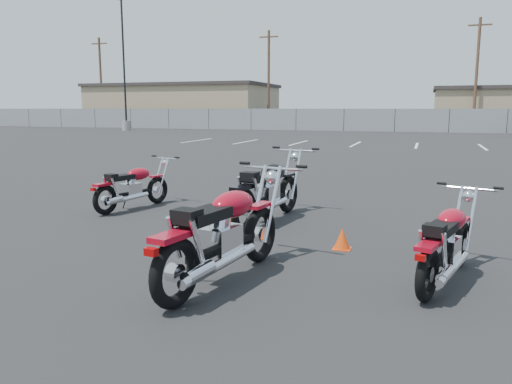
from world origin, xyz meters
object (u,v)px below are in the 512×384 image
(motorcycle_front_red, at_px, (133,187))
(motorcycle_second_black, at_px, (268,190))
(motorcycle_rear_red, at_px, (447,243))
(motorcycle_third_red, at_px, (223,234))

(motorcycle_front_red, distance_m, motorcycle_second_black, 2.66)
(motorcycle_rear_red, bearing_deg, motorcycle_second_black, 140.89)
(motorcycle_front_red, distance_m, motorcycle_rear_red, 5.80)
(motorcycle_second_black, height_order, motorcycle_third_red, motorcycle_third_red)
(motorcycle_front_red, xyz_separation_m, motorcycle_third_red, (3.08, -3.08, 0.12))
(motorcycle_front_red, height_order, motorcycle_third_red, motorcycle_third_red)
(motorcycle_front_red, height_order, motorcycle_second_black, motorcycle_second_black)
(motorcycle_third_red, bearing_deg, motorcycle_rear_red, 18.42)
(motorcycle_second_black, relative_size, motorcycle_third_red, 0.98)
(motorcycle_second_black, xyz_separation_m, motorcycle_rear_red, (2.65, -2.15, -0.09))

